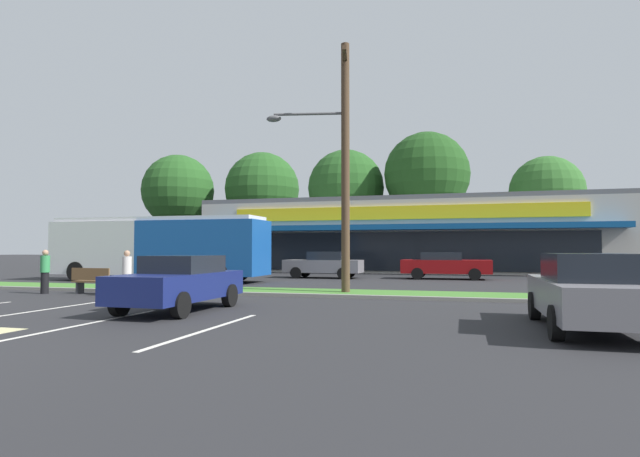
# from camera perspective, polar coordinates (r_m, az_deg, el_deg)

# --- Properties ---
(grass_median) EXTENTS (56.00, 2.20, 0.12)m
(grass_median) POSITION_cam_1_polar(r_m,az_deg,el_deg) (20.27, -11.13, -6.73)
(grass_median) COLOR #427A2D
(grass_median) RESTS_ON ground_plane
(curb_lip) EXTENTS (56.00, 0.24, 0.12)m
(curb_lip) POSITION_cam_1_polar(r_m,az_deg,el_deg) (19.19, -12.78, -6.96)
(curb_lip) COLOR gray
(curb_lip) RESTS_ON ground_plane
(parking_stripe_1) EXTENTS (0.12, 4.80, 0.01)m
(parking_stripe_1) POSITION_cam_1_polar(r_m,az_deg,el_deg) (15.87, -28.40, -7.94)
(parking_stripe_1) COLOR silver
(parking_stripe_1) RESTS_ON ground_plane
(parking_stripe_2) EXTENTS (0.12, 4.80, 0.01)m
(parking_stripe_2) POSITION_cam_1_polar(r_m,az_deg,el_deg) (12.65, -24.02, -9.53)
(parking_stripe_2) COLOR silver
(parking_stripe_2) RESTS_ON ground_plane
(parking_stripe_3) EXTENTS (0.12, 4.80, 0.01)m
(parking_stripe_3) POSITION_cam_1_polar(r_m,az_deg,el_deg) (10.89, -12.36, -10.88)
(parking_stripe_3) COLOR silver
(parking_stripe_3) RESTS_ON ground_plane
(storefront_building) EXTENTS (28.90, 15.36, 5.25)m
(storefront_building) POSITION_cam_1_polar(r_m,az_deg,el_deg) (41.29, 9.79, -0.90)
(storefront_building) COLOR #BCB7AD
(storefront_building) RESTS_ON ground_plane
(tree_far_left) EXTENTS (7.64, 7.64, 11.76)m
(tree_far_left) POSITION_cam_1_polar(r_m,az_deg,el_deg) (57.39, -15.46, 4.07)
(tree_far_left) COLOR #473323
(tree_far_left) RESTS_ON ground_plane
(tree_left) EXTENTS (7.82, 7.82, 11.86)m
(tree_left) POSITION_cam_1_polar(r_m,az_deg,el_deg) (54.77, -6.43, 4.32)
(tree_left) COLOR #473323
(tree_left) RESTS_ON ground_plane
(tree_mid_left) EXTENTS (7.29, 7.29, 11.17)m
(tree_mid_left) POSITION_cam_1_polar(r_m,az_deg,el_deg) (49.49, 2.90, 4.51)
(tree_mid_left) COLOR #473323
(tree_mid_left) RESTS_ON ground_plane
(tree_mid) EXTENTS (7.63, 7.63, 12.15)m
(tree_mid) POSITION_cam_1_polar(r_m,az_deg,el_deg) (47.38, 11.73, 5.86)
(tree_mid) COLOR #473323
(tree_mid) RESTS_ON ground_plane
(tree_mid_right) EXTENTS (6.27, 6.27, 9.68)m
(tree_mid_right) POSITION_cam_1_polar(r_m,az_deg,el_deg) (48.64, 23.82, 3.67)
(tree_mid_right) COLOR #473323
(tree_mid_right) RESTS_ON ground_plane
(utility_pole) EXTENTS (3.13, 2.38, 9.07)m
(utility_pole) POSITION_cam_1_polar(r_m,az_deg,el_deg) (18.63, 2.35, 7.71)
(utility_pole) COLOR #4C3826
(utility_pole) RESTS_ON ground_plane
(city_bus) EXTENTS (11.41, 2.76, 3.25)m
(city_bus) POSITION_cam_1_polar(r_m,az_deg,el_deg) (27.63, -17.44, -1.94)
(city_bus) COLOR #144793
(city_bus) RESTS_ON ground_plane
(bus_stop_bench) EXTENTS (1.60, 0.45, 0.95)m
(bus_stop_bench) POSITION_cam_1_polar(r_m,az_deg,el_deg) (20.65, -23.89, -5.26)
(bus_stop_bench) COLOR brown
(bus_stop_bench) RESTS_ON ground_plane
(car_0) EXTENTS (4.36, 1.91, 1.50)m
(car_0) POSITION_cam_1_polar(r_m,az_deg,el_deg) (29.23, 0.45, -4.00)
(car_0) COLOR slate
(car_0) RESTS_ON ground_plane
(car_1) EXTENTS (1.89, 4.27, 1.47)m
(car_1) POSITION_cam_1_polar(r_m,az_deg,el_deg) (14.23, -15.27, -5.76)
(car_1) COLOR navy
(car_1) RESTS_ON ground_plane
(car_2) EXTENTS (4.77, 1.94, 1.47)m
(car_2) POSITION_cam_1_polar(r_m,az_deg,el_deg) (28.97, 13.71, -3.95)
(car_2) COLOR maroon
(car_2) RESTS_ON ground_plane
(car_4) EXTENTS (4.45, 2.02, 1.50)m
(car_4) POSITION_cam_1_polar(r_m,az_deg,el_deg) (37.09, -23.16, -3.45)
(car_4) COLOR #515459
(car_4) RESTS_ON ground_plane
(car_5) EXTENTS (1.92, 4.67, 1.55)m
(car_5) POSITION_cam_1_polar(r_m,az_deg,el_deg) (11.73, 27.69, -6.19)
(car_5) COLOR slate
(car_5) RESTS_ON ground_plane
(pedestrian_near_bench) EXTENTS (0.33, 0.33, 1.62)m
(pedestrian_near_bench) POSITION_cam_1_polar(r_m,az_deg,el_deg) (21.55, -28.18, -4.23)
(pedestrian_near_bench) COLOR black
(pedestrian_near_bench) RESTS_ON ground_plane
(pedestrian_by_pole) EXTENTS (0.32, 0.32, 1.60)m
(pedestrian_by_pole) POSITION_cam_1_polar(r_m,az_deg,el_deg) (19.14, -20.64, -4.66)
(pedestrian_by_pole) COLOR #47423D
(pedestrian_by_pole) RESTS_ON ground_plane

